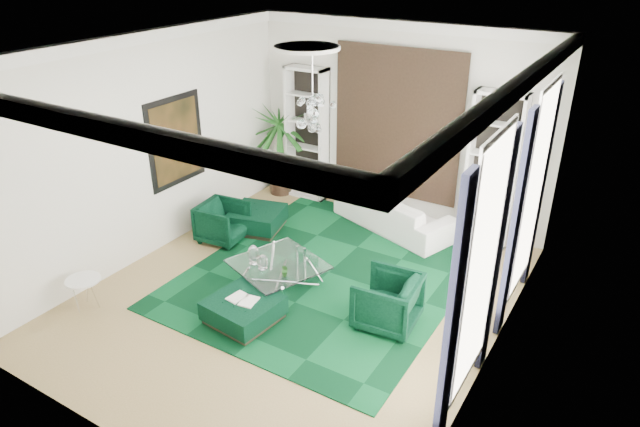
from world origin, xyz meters
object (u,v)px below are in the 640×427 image
Objects in this scene: sofa at (394,211)px; palm at (279,138)px; armchair_right at (387,301)px; armchair_left at (223,222)px; ottoman_side at (257,220)px; ottoman_front at (244,310)px; coffee_table at (278,275)px; side_table at (86,294)px.

sofa is 3.00m from palm.
palm is (-4.07, 3.15, 0.87)m from armchair_right.
armchair_left is 0.87× the size of ottoman_side.
armchair_left is 0.88× the size of ottoman_front.
ottoman_front is 4.86m from palm.
armchair_left is 2.57m from palm.
armchair_left is 1.96m from coffee_table.
coffee_table is 2.48× the size of side_table.
sofa reaches higher than ottoman_front.
side_table is (-2.16, -1.99, 0.03)m from coffee_table.
palm is (-2.85, 0.27, 0.91)m from sofa.
ottoman_front is 1.81× the size of side_table.
palm is (-2.25, 4.17, 1.08)m from ottoman_front.
armchair_right is 0.34× the size of palm.
sofa is 3.13m from armchair_right.
coffee_table is (-1.91, -0.01, -0.18)m from armchair_right.
coffee_table is 1.02m from ottoman_front.
coffee_table is 2.93m from side_table.
ottoman_side reaches higher than ottoman_front.
palm reaches higher than armchair_left.
armchair_left is (-2.49, -2.11, 0.01)m from sofa.
sofa is at bearing 59.68° from side_table.
armchair_right is at bearing -37.73° from palm.
side_table reaches higher than ottoman_front.
coffee_table is at bearing -119.99° from armchair_left.
ottoman_front is at bearing 100.43° from sofa.
armchair_right reaches higher than sofa.
ottoman_front is at bearing -61.63° from palm.
sofa is at bearing 32.87° from ottoman_side.
armchair_left is 1.60× the size of side_table.
sofa reaches higher than ottoman_side.
armchair_left is at bearing 156.70° from coffee_table.
coffee_table is (1.79, -0.77, -0.15)m from armchair_left.
armchair_right is (3.70, -0.77, 0.02)m from armchair_left.
armchair_right is 2.09m from ottoman_front.
armchair_right reaches higher than coffee_table.
armchair_right is at bearing 132.05° from sofa.
palm reaches higher than ottoman_side.
ottoman_front is at bearing -56.73° from ottoman_side.
palm is at bearing -132.75° from armchair_right.
coffee_table is at bearing -43.64° from ottoman_side.
armchair_right reaches higher than ottoman_side.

